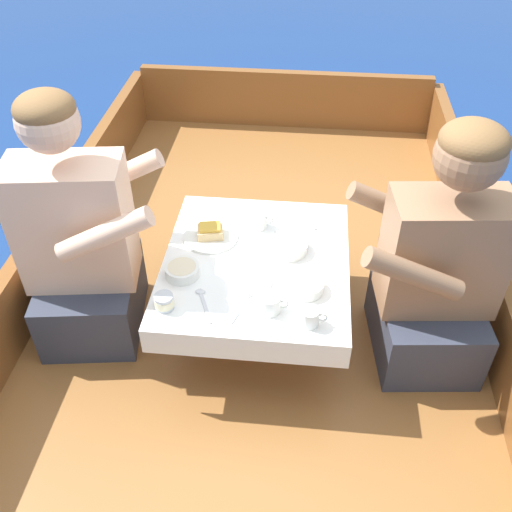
# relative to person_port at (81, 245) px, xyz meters

# --- Properties ---
(ground_plane) EXTENTS (60.00, 60.00, 0.00)m
(ground_plane) POSITION_rel_person_port_xyz_m (0.64, 0.17, -0.68)
(ground_plane) COLOR navy
(boat_deck) EXTENTS (1.91, 3.35, 0.28)m
(boat_deck) POSITION_rel_person_port_xyz_m (0.64, 0.17, -0.54)
(boat_deck) COLOR brown
(boat_deck) RESTS_ON ground_plane
(gunwale_port) EXTENTS (0.06, 3.35, 0.31)m
(gunwale_port) POSITION_rel_person_port_xyz_m (-0.28, 0.17, -0.25)
(gunwale_port) COLOR brown
(gunwale_port) RESTS_ON boat_deck
(gunwale_starboard) EXTENTS (0.06, 3.35, 0.31)m
(gunwale_starboard) POSITION_rel_person_port_xyz_m (1.57, 0.17, -0.25)
(gunwale_starboard) COLOR brown
(gunwale_starboard) RESTS_ON boat_deck
(bow_coaming) EXTENTS (1.79, 0.06, 0.35)m
(bow_coaming) POSITION_rel_person_port_xyz_m (0.64, 1.82, -0.23)
(bow_coaming) COLOR brown
(bow_coaming) RESTS_ON boat_deck
(cockpit_table) EXTENTS (0.69, 0.78, 0.35)m
(cockpit_table) POSITION_rel_person_port_xyz_m (0.64, 0.05, -0.09)
(cockpit_table) COLOR #B2B2B7
(cockpit_table) RESTS_ON boat_deck
(person_port) EXTENTS (0.56, 0.50, 1.00)m
(person_port) POSITION_rel_person_port_xyz_m (0.00, 0.00, 0.00)
(person_port) COLOR #333847
(person_port) RESTS_ON boat_deck
(person_starboard) EXTENTS (0.55, 0.49, 0.97)m
(person_starboard) POSITION_rel_person_port_xyz_m (1.29, -0.00, -0.00)
(person_starboard) COLOR #333847
(person_starboard) RESTS_ON boat_deck
(plate_sandwich) EXTENTS (0.21, 0.21, 0.01)m
(plate_sandwich) POSITION_rel_person_port_xyz_m (0.45, 0.16, -0.05)
(plate_sandwich) COLOR silver
(plate_sandwich) RESTS_ON cockpit_table
(plate_bread) EXTENTS (0.16, 0.16, 0.01)m
(plate_bread) POSITION_rel_person_port_xyz_m (0.64, -0.07, -0.05)
(plate_bread) COLOR silver
(plate_bread) RESTS_ON cockpit_table
(sandwich) EXTENTS (0.11, 0.09, 0.05)m
(sandwich) POSITION_rel_person_port_xyz_m (0.45, 0.16, -0.02)
(sandwich) COLOR #E0BC7F
(sandwich) RESTS_ON plate_sandwich
(bowl_port_near) EXTENTS (0.13, 0.13, 0.04)m
(bowl_port_near) POSITION_rel_person_port_xyz_m (0.83, -0.10, -0.03)
(bowl_port_near) COLOR silver
(bowl_port_near) RESTS_ON cockpit_table
(bowl_starboard_near) EXTENTS (0.14, 0.14, 0.04)m
(bowl_starboard_near) POSITION_rel_person_port_xyz_m (0.76, 0.12, -0.03)
(bowl_starboard_near) COLOR silver
(bowl_starboard_near) RESTS_ON cockpit_table
(bowl_center_far) EXTENTS (0.12, 0.12, 0.04)m
(bowl_center_far) POSITION_rel_person_port_xyz_m (0.39, -0.06, -0.03)
(bowl_center_far) COLOR silver
(bowl_center_far) RESTS_ON cockpit_table
(coffee_cup_port) EXTENTS (0.10, 0.07, 0.06)m
(coffee_cup_port) POSITION_rel_person_port_xyz_m (0.72, -0.21, -0.02)
(coffee_cup_port) COLOR silver
(coffee_cup_port) RESTS_ON cockpit_table
(coffee_cup_starboard) EXTENTS (0.09, 0.07, 0.07)m
(coffee_cup_starboard) POSITION_rel_person_port_xyz_m (0.63, 0.25, -0.02)
(coffee_cup_starboard) COLOR silver
(coffee_cup_starboard) RESTS_ON cockpit_table
(coffee_cup_center) EXTENTS (0.09, 0.06, 0.06)m
(coffee_cup_center) POSITION_rel_person_port_xyz_m (0.85, -0.26, -0.02)
(coffee_cup_center) COLOR silver
(coffee_cup_center) RESTS_ON cockpit_table
(tin_can) EXTENTS (0.07, 0.07, 0.05)m
(tin_can) POSITION_rel_person_port_xyz_m (0.36, -0.23, -0.03)
(tin_can) COLOR silver
(tin_can) RESTS_ON cockpit_table
(utensil_knife_starboard) EXTENTS (0.06, 0.17, 0.00)m
(utensil_knife_starboard) POSITION_rel_person_port_xyz_m (0.62, -0.20, -0.05)
(utensil_knife_starboard) COLOR silver
(utensil_knife_starboard) RESTS_ON cockpit_table
(utensil_spoon_port) EXTENTS (0.08, 0.16, 0.01)m
(utensil_spoon_port) POSITION_rel_person_port_xyz_m (0.48, -0.18, -0.05)
(utensil_spoon_port) COLOR silver
(utensil_spoon_port) RESTS_ON cockpit_table
(utensil_spoon_starboard) EXTENTS (0.17, 0.06, 0.01)m
(utensil_spoon_starboard) POSITION_rel_person_port_xyz_m (0.81, 0.25, -0.05)
(utensil_spoon_starboard) COLOR silver
(utensil_spoon_starboard) RESTS_ON cockpit_table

